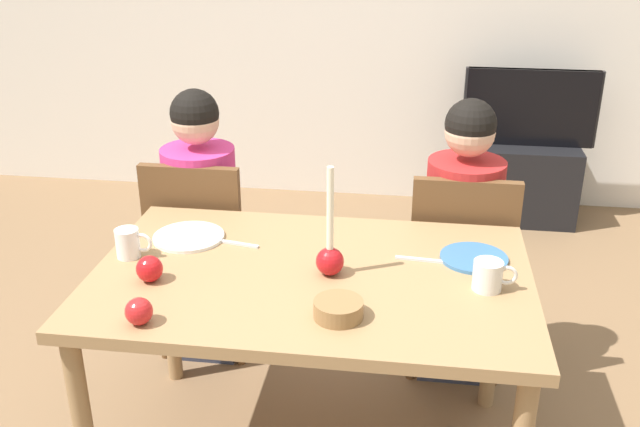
% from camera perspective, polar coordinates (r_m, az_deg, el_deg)
% --- Properties ---
extents(dining_table, '(1.40, 0.90, 0.75)m').
position_cam_1_polar(dining_table, '(2.34, -0.69, -6.51)').
color(dining_table, '#99754C').
rests_on(dining_table, ground).
extents(chair_left, '(0.40, 0.40, 0.90)m').
position_cam_1_polar(chair_left, '(3.06, -9.38, -2.54)').
color(chair_left, brown).
rests_on(chair_left, ground).
extents(chair_right, '(0.40, 0.40, 0.90)m').
position_cam_1_polar(chair_right, '(2.94, 11.00, -3.81)').
color(chair_right, brown).
rests_on(chair_right, ground).
extents(person_left_child, '(0.30, 0.30, 1.17)m').
position_cam_1_polar(person_left_child, '(3.06, -9.28, -1.31)').
color(person_left_child, '#33384C').
rests_on(person_left_child, ground).
extents(person_right_child, '(0.30, 0.30, 1.17)m').
position_cam_1_polar(person_right_child, '(2.94, 11.06, -2.53)').
color(person_right_child, '#33384C').
rests_on(person_right_child, ground).
extents(tv_stand, '(0.64, 0.40, 0.48)m').
position_cam_1_polar(tv_stand, '(4.64, 15.70, 2.47)').
color(tv_stand, black).
rests_on(tv_stand, ground).
extents(tv, '(0.79, 0.05, 0.46)m').
position_cam_1_polar(tv, '(4.50, 16.36, 8.06)').
color(tv, black).
rests_on(tv, tv_stand).
extents(candle_centerpiece, '(0.09, 0.09, 0.36)m').
position_cam_1_polar(candle_centerpiece, '(2.26, 0.79, -3.19)').
color(candle_centerpiece, red).
rests_on(candle_centerpiece, dining_table).
extents(plate_left, '(0.25, 0.25, 0.01)m').
position_cam_1_polar(plate_left, '(2.57, -10.38, -1.83)').
color(plate_left, white).
rests_on(plate_left, dining_table).
extents(plate_right, '(0.22, 0.22, 0.01)m').
position_cam_1_polar(plate_right, '(2.43, 12.11, -3.47)').
color(plate_right, teal).
rests_on(plate_right, dining_table).
extents(mug_left, '(0.12, 0.08, 0.10)m').
position_cam_1_polar(mug_left, '(2.46, -14.93, -2.28)').
color(mug_left, white).
rests_on(mug_left, dining_table).
extents(mug_right, '(0.13, 0.09, 0.09)m').
position_cam_1_polar(mug_right, '(2.25, 13.24, -4.81)').
color(mug_right, silver).
rests_on(mug_right, dining_table).
extents(fork_left, '(0.18, 0.05, 0.01)m').
position_cam_1_polar(fork_left, '(2.50, -6.80, -2.35)').
color(fork_left, silver).
rests_on(fork_left, dining_table).
extents(fork_right, '(0.18, 0.03, 0.01)m').
position_cam_1_polar(fork_right, '(2.40, 8.14, -3.66)').
color(fork_right, silver).
rests_on(fork_right, dining_table).
extents(bowl_walnuts, '(0.14, 0.14, 0.05)m').
position_cam_1_polar(bowl_walnuts, '(2.06, 1.47, -7.59)').
color(bowl_walnuts, olive).
rests_on(bowl_walnuts, dining_table).
extents(apple_near_candle, '(0.08, 0.08, 0.08)m').
position_cam_1_polar(apple_near_candle, '(2.08, -14.17, -7.53)').
color(apple_near_candle, red).
rests_on(apple_near_candle, dining_table).
extents(apple_by_left_plate, '(0.08, 0.08, 0.08)m').
position_cam_1_polar(apple_by_left_plate, '(2.30, -13.37, -4.29)').
color(apple_by_left_plate, red).
rests_on(apple_by_left_plate, dining_table).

